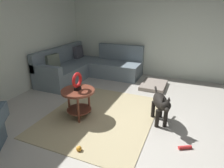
{
  "coord_description": "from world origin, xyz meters",
  "views": [
    {
      "loc": [
        -2.7,
        -0.72,
        1.89
      ],
      "look_at": [
        0.45,
        0.6,
        0.55
      ],
      "focal_mm": 30.98,
      "sensor_mm": 36.0,
      "label": 1
    }
  ],
  "objects": [
    {
      "name": "ground_plane",
      "position": [
        0.0,
        0.0,
        -0.05
      ],
      "size": [
        6.0,
        6.0,
        0.1
      ],
      "primitive_type": "cube",
      "color": "#B7B2A8"
    },
    {
      "name": "side_table",
      "position": [
        -0.03,
        1.06,
        0.42
      ],
      "size": [
        0.6,
        0.6,
        0.54
      ],
      "color": "brown",
      "rests_on": "ground_plane"
    },
    {
      "name": "dog",
      "position": [
        0.33,
        -0.35,
        0.38
      ],
      "size": [
        0.8,
        0.41,
        0.63
      ],
      "rotation": [
        0.0,
        0.0,
        1.99
      ],
      "color": "black",
      "rests_on": "ground_plane"
    },
    {
      "name": "wall_right",
      "position": [
        2.94,
        0.0,
        1.35
      ],
      "size": [
        0.12,
        6.0,
        2.7
      ],
      "primitive_type": "cube",
      "color": "silver",
      "rests_on": "ground_plane"
    },
    {
      "name": "sectional_couch",
      "position": [
        1.99,
        2.02,
        0.29
      ],
      "size": [
        2.2,
        2.25,
        0.88
      ],
      "color": "slate",
      "rests_on": "ground_plane"
    },
    {
      "name": "dog_bed_mat",
      "position": [
        1.98,
        0.08,
        0.04
      ],
      "size": [
        0.8,
        0.6,
        0.09
      ],
      "primitive_type": "cube",
      "color": "gray",
      "rests_on": "ground_plane"
    },
    {
      "name": "torus_sculpture",
      "position": [
        -0.03,
        1.06,
        0.71
      ],
      "size": [
        0.28,
        0.08,
        0.33
      ],
      "color": "black",
      "rests_on": "side_table"
    },
    {
      "name": "dog_toy_ball",
      "position": [
        -0.84,
        0.57,
        0.04
      ],
      "size": [
        0.08,
        0.08,
        0.08
      ],
      "primitive_type": "sphere",
      "color": "orange",
      "rests_on": "ground_plane"
    },
    {
      "name": "dog_toy_rope",
      "position": [
        -0.22,
        -0.82,
        0.03
      ],
      "size": [
        0.14,
        0.19,
        0.05
      ],
      "primitive_type": "cylinder",
      "rotation": [
        0.0,
        1.57,
        2.09
      ],
      "color": "red",
      "rests_on": "ground_plane"
    },
    {
      "name": "area_rug",
      "position": [
        0.15,
        0.7,
        0.01
      ],
      "size": [
        2.3,
        1.9,
        0.01
      ],
      "primitive_type": "cube",
      "color": "tan",
      "rests_on": "ground_plane"
    }
  ]
}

